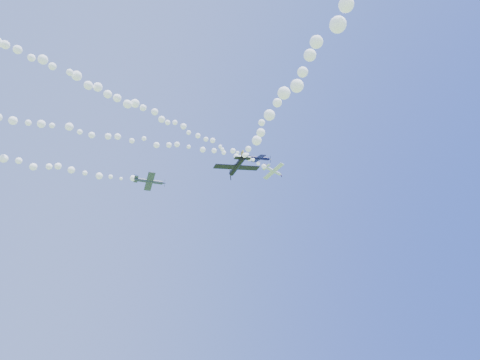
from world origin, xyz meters
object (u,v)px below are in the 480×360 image
plane_white (273,171)px  plane_grey (149,181)px  plane_black (237,167)px  plane_navy (258,158)px

plane_white → plane_grey: size_ratio=0.78×
plane_white → plane_grey: bearing=145.2°
plane_white → plane_black: bearing=-148.4°
plane_grey → plane_navy: bearing=-16.1°
plane_white → plane_black: 36.92m
plane_grey → plane_black: plane_grey is taller
plane_navy → plane_white: bearing=19.6°
plane_navy → plane_grey: size_ratio=0.87×
plane_white → plane_navy: plane_navy is taller
plane_navy → plane_black: bearing=-116.6°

